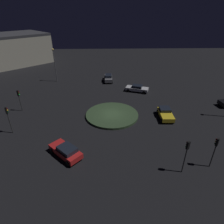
# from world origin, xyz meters

# --- Properties ---
(ground_plane) EXTENTS (115.99, 115.99, 0.00)m
(ground_plane) POSITION_xyz_m (0.00, 0.00, 0.00)
(ground_plane) COLOR black
(roundabout_island) EXTENTS (8.48, 8.48, 0.35)m
(roundabout_island) POSITION_xyz_m (0.00, 0.00, 0.17)
(roundabout_island) COLOR #2D4228
(roundabout_island) RESTS_ON ground_plane
(car_silver) EXTENTS (3.27, 4.91, 1.41)m
(car_silver) POSITION_xyz_m (-9.98, 5.53, 0.73)
(car_silver) COLOR silver
(car_silver) RESTS_ON ground_plane
(car_grey) EXTENTS (4.47, 1.94, 1.63)m
(car_grey) POSITION_xyz_m (-16.65, -0.33, 0.85)
(car_grey) COLOR slate
(car_grey) RESTS_ON ground_plane
(car_red) EXTENTS (4.31, 4.39, 1.45)m
(car_red) POSITION_xyz_m (9.38, -5.69, 0.76)
(car_red) COLOR red
(car_red) RESTS_ON ground_plane
(car_yellow) EXTENTS (4.08, 2.21, 1.41)m
(car_yellow) POSITION_xyz_m (0.83, 8.45, 0.73)
(car_yellow) COLOR gold
(car_yellow) RESTS_ON ground_plane
(traffic_light_northeast) EXTENTS (0.39, 0.38, 3.80)m
(traffic_light_northeast) POSITION_xyz_m (11.57, 10.40, 2.72)
(traffic_light_northeast) COLOR #2D2D2D
(traffic_light_northeast) RESTS_ON ground_plane
(traffic_light_northeast_near) EXTENTS (0.40, 0.37, 4.04)m
(traffic_light_northeast_near) POSITION_xyz_m (12.27, 7.05, 2.88)
(traffic_light_northeast_near) COLOR #2D2D2D
(traffic_light_northeast_near) RESTS_ON ground_plane
(traffic_light_south) EXTENTS (0.33, 0.37, 3.74)m
(traffic_light_south) POSITION_xyz_m (-2.12, -15.18, 2.68)
(traffic_light_south) COLOR #2D2D2D
(traffic_light_south) RESTS_ON ground_plane
(traffic_light_south_near) EXTENTS (0.35, 0.39, 4.01)m
(traffic_light_south_near) POSITION_xyz_m (4.38, -14.04, 2.86)
(traffic_light_south_near) COLOR #2D2D2D
(traffic_light_south_near) RESTS_ON ground_plane
(streetlamp_southwest) EXTENTS (0.45, 0.45, 7.62)m
(streetlamp_southwest) POSITION_xyz_m (-16.84, -12.55, 4.69)
(streetlamp_southwest) COLOR #4C4C51
(streetlamp_southwest) RESTS_ON ground_plane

